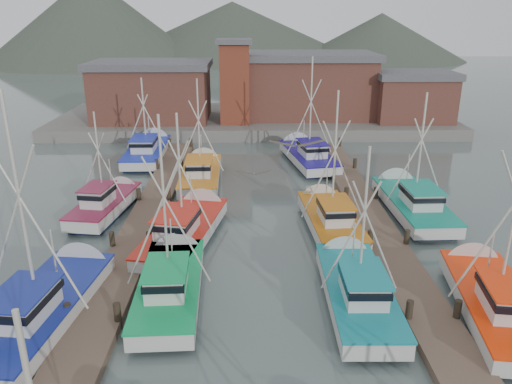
{
  "coord_description": "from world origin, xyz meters",
  "views": [
    {
      "loc": [
        -0.6,
        -19.55,
        12.35
      ],
      "look_at": [
        -0.19,
        7.33,
        2.6
      ],
      "focal_mm": 35.0,
      "sensor_mm": 36.0,
      "label": 1
    }
  ],
  "objects_px": {
    "boat_8": "(187,228)",
    "lookout_tower": "(235,81)",
    "boat_4": "(171,282)",
    "boat_12": "(201,173)"
  },
  "relations": [
    {
      "from": "boat_4",
      "to": "boat_8",
      "type": "bearing_deg",
      "value": 87.39
    },
    {
      "from": "boat_8",
      "to": "lookout_tower",
      "type": "bearing_deg",
      "value": 96.24
    },
    {
      "from": "boat_12",
      "to": "boat_4",
      "type": "bearing_deg",
      "value": -91.05
    },
    {
      "from": "boat_8",
      "to": "boat_12",
      "type": "height_order",
      "value": "boat_12"
    },
    {
      "from": "boat_8",
      "to": "boat_12",
      "type": "xyz_separation_m",
      "value": [
        -0.09,
        10.34,
        0.0
      ]
    },
    {
      "from": "boat_4",
      "to": "boat_8",
      "type": "xyz_separation_m",
      "value": [
        0.02,
        6.04,
        -0.0
      ]
    },
    {
      "from": "boat_4",
      "to": "boat_12",
      "type": "relative_size",
      "value": 1.02
    },
    {
      "from": "boat_4",
      "to": "boat_12",
      "type": "height_order",
      "value": "boat_4"
    },
    {
      "from": "lookout_tower",
      "to": "boat_8",
      "type": "bearing_deg",
      "value": -94.67
    },
    {
      "from": "boat_12",
      "to": "boat_8",
      "type": "bearing_deg",
      "value": -90.79
    }
  ]
}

